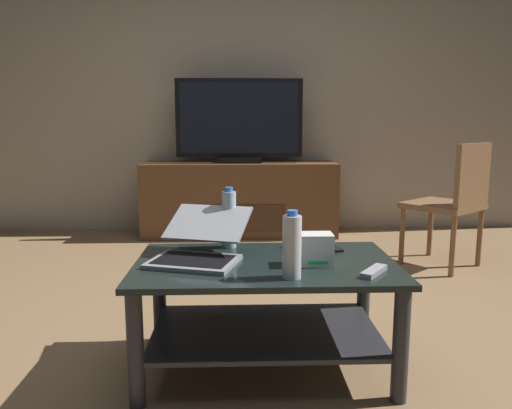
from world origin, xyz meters
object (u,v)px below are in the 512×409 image
(water_bottle_far, at_px, (229,219))
(soundbar_remote, at_px, (374,271))
(cell_phone, at_px, (330,248))
(television, at_px, (239,123))
(tv_remote, at_px, (299,248))
(coffee_table, at_px, (265,296))
(dining_chair, at_px, (454,199))
(water_bottle_near, at_px, (292,246))
(media_cabinet, at_px, (240,199))
(laptop, at_px, (200,245))
(router_box, at_px, (316,249))

(water_bottle_far, relative_size, soundbar_remote, 1.70)
(soundbar_remote, bearing_deg, cell_phone, 141.27)
(soundbar_remote, bearing_deg, television, 137.23)
(water_bottle_far, xyz_separation_m, tv_remote, (0.31, -0.06, -0.12))
(coffee_table, bearing_deg, soundbar_remote, -24.21)
(dining_chair, height_order, water_bottle_near, dining_chair)
(media_cabinet, bearing_deg, dining_chair, -36.51)
(water_bottle_near, relative_size, soundbar_remote, 1.55)
(dining_chair, xyz_separation_m, soundbar_remote, (-0.98, -1.56, -0.03))
(coffee_table, bearing_deg, water_bottle_near, -68.54)
(laptop, height_order, water_bottle_far, water_bottle_far)
(soundbar_remote, bearing_deg, water_bottle_near, -136.94)
(laptop, bearing_deg, television, 86.02)
(television, distance_m, laptop, 2.47)
(tv_remote, bearing_deg, television, 56.53)
(media_cabinet, distance_m, cell_phone, 2.32)
(cell_phone, bearing_deg, water_bottle_far, 159.37)
(dining_chair, height_order, tv_remote, dining_chair)
(water_bottle_far, distance_m, soundbar_remote, 0.69)
(water_bottle_far, bearing_deg, soundbar_remote, -37.64)
(router_box, distance_m, soundbar_remote, 0.24)
(coffee_table, xyz_separation_m, tv_remote, (0.16, 0.18, 0.15))
(cell_phone, bearing_deg, tv_remote, 172.04)
(laptop, relative_size, soundbar_remote, 3.10)
(router_box, distance_m, water_bottle_far, 0.45)
(laptop, height_order, router_box, laptop)
(media_cabinet, bearing_deg, laptop, -93.94)
(dining_chair, distance_m, router_box, 1.86)
(television, bearing_deg, soundbar_remote, -79.45)
(media_cabinet, xyz_separation_m, tv_remote, (0.26, -2.30, 0.14))
(water_bottle_far, bearing_deg, tv_remote, -11.51)
(television, distance_m, cell_phone, 2.36)
(water_bottle_near, bearing_deg, tv_remote, 79.16)
(coffee_table, distance_m, water_bottle_near, 0.35)
(media_cabinet, distance_m, router_box, 2.55)
(water_bottle_near, height_order, cell_phone, water_bottle_near)
(dining_chair, height_order, laptop, dining_chair)
(cell_phone, bearing_deg, dining_chair, 33.15)
(television, relative_size, cell_phone, 7.89)
(dining_chair, height_order, cell_phone, dining_chair)
(tv_remote, bearing_deg, soundbar_remote, -96.44)
(coffee_table, relative_size, television, 0.94)
(water_bottle_near, bearing_deg, coffee_table, 111.46)
(media_cabinet, bearing_deg, coffee_table, -87.73)
(router_box, bearing_deg, soundbar_remote, -33.66)
(water_bottle_near, xyz_separation_m, tv_remote, (0.07, 0.39, -0.11))
(water_bottle_near, bearing_deg, water_bottle_far, 117.21)
(media_cabinet, height_order, router_box, media_cabinet)
(television, distance_m, water_bottle_near, 2.71)
(dining_chair, relative_size, router_box, 6.75)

